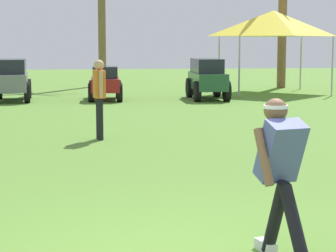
# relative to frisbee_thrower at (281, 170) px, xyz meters

# --- Properties ---
(frisbee_thrower) EXTENTS (0.47, 1.13, 1.42)m
(frisbee_thrower) POSITION_rel_frisbee_thrower_xyz_m (0.00, 0.00, 0.00)
(frisbee_thrower) COLOR black
(frisbee_thrower) RESTS_ON ground_plane
(frisbee_in_flight) EXTENTS (0.34, 0.34, 0.10)m
(frisbee_in_flight) POSITION_rel_frisbee_thrower_xyz_m (0.07, 0.52, -0.08)
(frisbee_in_flight) COLOR white
(teammate_near_sideline) EXTENTS (0.25, 0.50, 1.56)m
(teammate_near_sideline) POSITION_rel_frisbee_thrower_xyz_m (-1.36, 7.35, 0.14)
(teammate_near_sideline) COLOR black
(teammate_near_sideline) RESTS_ON ground_plane
(parked_car_slot_b) EXTENTS (1.26, 2.45, 1.34)m
(parked_car_slot_b) POSITION_rel_frisbee_thrower_xyz_m (-3.91, 16.27, -0.08)
(parked_car_slot_b) COLOR slate
(parked_car_slot_b) RESTS_ON ground_plane
(parked_car_slot_c) EXTENTS (1.15, 2.23, 1.10)m
(parked_car_slot_c) POSITION_rel_frisbee_thrower_xyz_m (-0.92, 16.11, -0.23)
(parked_car_slot_c) COLOR maroon
(parked_car_slot_c) RESTS_ON ground_plane
(parked_car_slot_d) EXTENTS (1.17, 2.41, 1.34)m
(parked_car_slot_d) POSITION_rel_frisbee_thrower_xyz_m (2.46, 15.96, -0.08)
(parked_car_slot_d) COLOR #235133
(parked_car_slot_d) RESTS_ON ground_plane
(palm_tree_right_of_centre) EXTENTS (3.19, 2.85, 5.87)m
(palm_tree_right_of_centre) POSITION_rel_frisbee_thrower_xyz_m (6.53, 20.87, 2.59)
(palm_tree_right_of_centre) COLOR brown
(palm_tree_right_of_centre) RESTS_ON ground_plane
(event_tent) EXTENTS (3.50, 3.50, 3.04)m
(event_tent) POSITION_rel_frisbee_thrower_xyz_m (5.35, 18.21, 1.77)
(event_tent) COLOR #B2B5BA
(event_tent) RESTS_ON ground_plane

